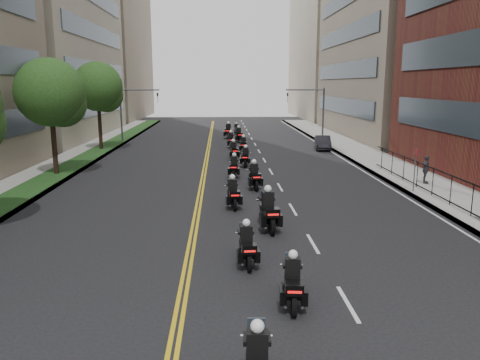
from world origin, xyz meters
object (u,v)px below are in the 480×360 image
object	(u,v)px
motorcycle_2	(247,247)
motorcycle_12	(228,132)
motorcycle_5	(254,177)
motorcycle_9	(243,146)
motorcycle_10	(231,141)
motorcycle_6	(234,168)
motorcycle_8	(234,152)
motorcycle_11	(239,136)
pedestrian_c	(426,170)
parked_sedan	(323,143)
motorcycle_4	(233,195)
motorcycle_3	(268,212)
motorcycle_1	(293,284)
motorcycle_7	(245,158)
motorcycle_13	(236,130)

from	to	relation	value
motorcycle_2	motorcycle_12	xyz separation A→B (m)	(0.04, 37.43, 0.13)
motorcycle_5	motorcycle_9	bearing A→B (deg)	85.12
motorcycle_10	motorcycle_12	xyz separation A→B (m)	(-0.12, 7.94, 0.08)
motorcycle_6	motorcycle_12	bearing A→B (deg)	94.29
motorcycle_8	motorcycle_11	world-z (taller)	motorcycle_11
motorcycle_12	pedestrian_c	xyz separation A→B (m)	(11.37, -25.44, 0.24)
motorcycle_6	parked_sedan	size ratio (longest dim) A/B	0.57
motorcycle_4	pedestrian_c	xyz separation A→B (m)	(11.67, 4.51, 0.34)
motorcycle_3	pedestrian_c	world-z (taller)	motorcycle_3
motorcycle_1	motorcycle_4	xyz separation A→B (m)	(-1.36, 10.50, 0.04)
motorcycle_9	parked_sedan	size ratio (longest dim) A/B	0.57
motorcycle_2	motorcycle_10	world-z (taller)	motorcycle_10
motorcycle_10	motorcycle_7	bearing A→B (deg)	-88.96
motorcycle_8	motorcycle_13	world-z (taller)	motorcycle_8
motorcycle_2	motorcycle_6	world-z (taller)	motorcycle_6
motorcycle_4	motorcycle_1	bearing A→B (deg)	-88.12
motorcycle_11	motorcycle_13	distance (m)	6.83
motorcycle_8	motorcycle_3	bearing A→B (deg)	-93.61
motorcycle_8	pedestrian_c	size ratio (longest dim) A/B	1.35
motorcycle_5	parked_sedan	bearing A→B (deg)	60.54
motorcycle_7	motorcycle_8	size ratio (longest dim) A/B	0.96
motorcycle_11	pedestrian_c	size ratio (longest dim) A/B	1.42
motorcycle_5	parked_sedan	xyz separation A→B (m)	(7.59, 16.32, -0.05)
motorcycle_13	motorcycle_8	bearing A→B (deg)	-98.58
motorcycle_11	motorcycle_13	bearing A→B (deg)	83.79
motorcycle_2	parked_sedan	world-z (taller)	motorcycle_2
motorcycle_4	parked_sedan	world-z (taller)	motorcycle_4
motorcycle_1	motorcycle_7	distance (m)	22.19
motorcycle_3	motorcycle_10	xyz separation A→B (m)	(-0.97, 25.65, -0.08)
motorcycle_10	motorcycle_13	distance (m)	11.10
motorcycle_3	motorcycle_8	distance (m)	18.49
motorcycle_4	motorcycle_5	xyz separation A→B (m)	(1.36, 4.17, 0.03)
motorcycle_9	motorcycle_10	bearing A→B (deg)	108.72
motorcycle_1	motorcycle_12	distance (m)	40.47
motorcycle_12	motorcycle_6	bearing A→B (deg)	-83.43
motorcycle_1	motorcycle_5	size ratio (longest dim) A/B	0.90
motorcycle_11	motorcycle_13	xyz separation A→B (m)	(0.00, 6.83, -0.09)
motorcycle_1	motorcycle_12	bearing A→B (deg)	96.84
motorcycle_3	motorcycle_9	xyz separation A→B (m)	(0.06, 22.18, -0.10)
motorcycle_4	motorcycle_9	xyz separation A→B (m)	(1.45, 18.54, -0.01)
motorcycle_11	parked_sedan	world-z (taller)	motorcycle_11
motorcycle_1	motorcycle_2	xyz separation A→B (m)	(-1.10, 3.03, 0.00)
motorcycle_1	pedestrian_c	bearing A→B (deg)	60.86
motorcycle_6	pedestrian_c	bearing A→B (deg)	-10.96
motorcycle_2	motorcycle_10	bearing A→B (deg)	86.24
motorcycle_6	motorcycle_7	xyz separation A→B (m)	(0.97, 4.07, -0.01)
motorcycle_5	motorcycle_9	distance (m)	14.37
motorcycle_8	parked_sedan	xyz separation A→B (m)	(8.49, 5.67, -0.03)
motorcycle_4	motorcycle_12	world-z (taller)	motorcycle_12
motorcycle_1	parked_sedan	world-z (taller)	motorcycle_1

